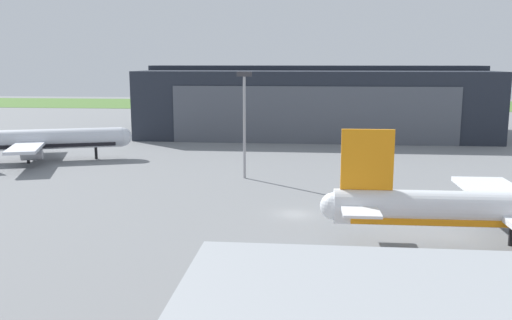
# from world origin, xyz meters

# --- Properties ---
(ground_plane) EXTENTS (440.00, 440.00, 0.00)m
(ground_plane) POSITION_xyz_m (0.00, 0.00, 0.00)
(ground_plane) COLOR slate
(grass_field_strip) EXTENTS (440.00, 56.00, 0.08)m
(grass_field_strip) POSITION_xyz_m (0.00, 177.25, 0.04)
(grass_field_strip) COLOR #4C7332
(grass_field_strip) RESTS_ON ground_plane
(maintenance_hangar) EXTENTS (86.95, 41.53, 17.86)m
(maintenance_hangar) POSITION_xyz_m (2.56, 80.85, 8.47)
(maintenance_hangar) COLOR #232833
(maintenance_hangar) RESTS_ON ground_plane
(airliner_far_right) EXTENTS (33.93, 27.57, 12.75)m
(airliner_far_right) POSITION_xyz_m (-50.46, 32.55, 4.08)
(airliner_far_right) COLOR silver
(airliner_far_right) RESTS_ON ground_plane
(apron_light_mast) EXTENTS (2.40, 0.50, 17.40)m
(apron_light_mast) POSITION_xyz_m (-8.90, 21.00, 10.30)
(apron_light_mast) COLOR #99999E
(apron_light_mast) RESTS_ON ground_plane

